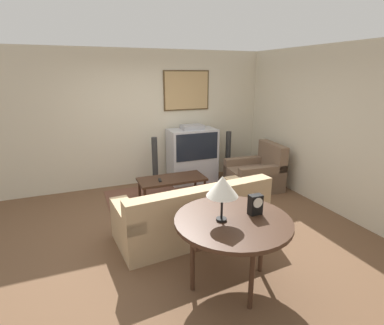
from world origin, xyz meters
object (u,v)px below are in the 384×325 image
(armchair, at_px, (256,175))
(speaker_tower_left, at_px, (155,164))
(console_table, at_px, (233,224))
(speaker_tower_right, at_px, (228,156))
(coffee_table, at_px, (172,180))
(tv, at_px, (192,155))
(couch, at_px, (193,216))
(mantel_clock, at_px, (255,204))
(table_lamp, at_px, (222,187))

(armchair, xyz_separation_m, speaker_tower_left, (-1.86, 0.79, 0.21))
(console_table, relative_size, speaker_tower_right, 1.18)
(coffee_table, relative_size, speaker_tower_left, 1.14)
(speaker_tower_right, bearing_deg, coffee_table, -152.72)
(tv, xyz_separation_m, couch, (-0.81, -2.07, -0.28))
(tv, bearing_deg, couch, -111.46)
(tv, relative_size, coffee_table, 1.04)
(speaker_tower_left, bearing_deg, mantel_clock, -84.94)
(coffee_table, height_order, speaker_tower_right, speaker_tower_right)
(table_lamp, xyz_separation_m, speaker_tower_left, (0.13, 3.12, -0.67))
(tv, distance_m, table_lamp, 3.36)
(mantel_clock, bearing_deg, coffee_table, 94.63)
(mantel_clock, height_order, speaker_tower_right, speaker_tower_right)
(coffee_table, xyz_separation_m, speaker_tower_left, (-0.09, 0.80, 0.08))
(armchair, height_order, speaker_tower_left, speaker_tower_left)
(couch, relative_size, console_table, 1.78)
(tv, relative_size, table_lamp, 2.54)
(tv, xyz_separation_m, table_lamp, (-0.95, -3.17, 0.58))
(couch, bearing_deg, console_table, 84.37)
(tv, bearing_deg, table_lamp, -106.66)
(speaker_tower_left, bearing_deg, coffee_table, -83.70)
(couch, distance_m, speaker_tower_right, 2.60)
(couch, relative_size, speaker_tower_left, 2.09)
(coffee_table, bearing_deg, speaker_tower_left, 96.30)
(armchair, distance_m, console_table, 3.02)
(table_lamp, bearing_deg, armchair, 49.53)
(armchair, bearing_deg, mantel_clock, -29.80)
(table_lamp, distance_m, speaker_tower_right, 3.65)
(tv, xyz_separation_m, console_table, (-0.82, -3.19, 0.14))
(armchair, height_order, speaker_tower_right, speaker_tower_right)
(coffee_table, xyz_separation_m, console_table, (-0.08, -2.33, 0.32))
(console_table, distance_m, speaker_tower_left, 3.14)
(speaker_tower_left, relative_size, speaker_tower_right, 1.00)
(coffee_table, bearing_deg, table_lamp, -95.28)
(couch, bearing_deg, armchair, -151.80)
(tv, height_order, coffee_table, tv)
(couch, relative_size, coffee_table, 1.84)
(coffee_table, xyz_separation_m, speaker_tower_right, (1.56, 0.80, 0.08))
(mantel_clock, distance_m, speaker_tower_left, 3.16)
(speaker_tower_left, height_order, speaker_tower_right, same)
(couch, relative_size, speaker_tower_right, 2.09)
(console_table, bearing_deg, speaker_tower_left, 90.07)
(tv, distance_m, coffee_table, 1.14)
(console_table, xyz_separation_m, speaker_tower_right, (1.64, 3.14, -0.23))
(console_table, distance_m, table_lamp, 0.45)
(coffee_table, height_order, mantel_clock, mantel_clock)
(mantel_clock, relative_size, speaker_tower_left, 0.21)
(mantel_clock, bearing_deg, speaker_tower_left, 95.06)
(table_lamp, height_order, speaker_tower_left, table_lamp)
(armchair, bearing_deg, table_lamp, -36.04)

